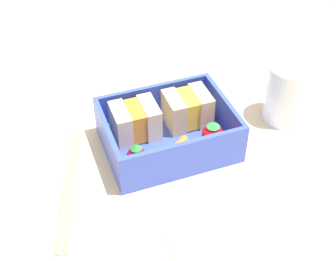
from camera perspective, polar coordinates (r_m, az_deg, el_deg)
The scene contains 11 objects.
ground_plane at distance 62.57cm, azimuth 0.00°, elevation -2.54°, with size 120.00×120.00×2.00cm, color beige.
bento_tray at distance 61.47cm, azimuth 0.00°, elevation -1.46°, with size 16.30×12.38×1.20cm, color blue.
bento_rim at distance 59.54cm, azimuth 0.00°, elevation 0.56°, with size 16.30×12.38×4.55cm.
sandwich_left at distance 60.44cm, azimuth -4.01°, elevation 1.15°, with size 5.81×4.76×4.53cm.
sandwich_center_left at distance 62.28cm, azimuth 2.37°, elevation 2.66°, with size 5.81×4.76×4.53cm.
strawberry_far_left at distance 57.18cm, azimuth -3.88°, elevation -2.98°, with size 2.40×2.40×3.00cm.
carrot_stick_far_left at distance 58.80cm, azimuth 0.54°, elevation -2.39°, with size 1.06×1.06×4.73cm, color orange.
strawberry_left at distance 59.71cm, azimuth 5.46°, elevation -0.46°, with size 2.86×2.86×3.46cm.
chopstick_pair at distance 57.77cm, azimuth -11.98°, elevation -6.57°, with size 6.87×18.88×0.70cm.
drinking_glass at distance 65.65cm, azimuth 14.51°, elevation 4.34°, with size 6.03×6.03×8.42cm, color white.
folded_napkin at distance 51.51cm, azimuth 8.16°, elevation -14.40°, with size 12.76×8.85×0.40cm, color silver.
Camera 1 is at (-15.62, -42.12, 42.55)cm, focal length 50.00 mm.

